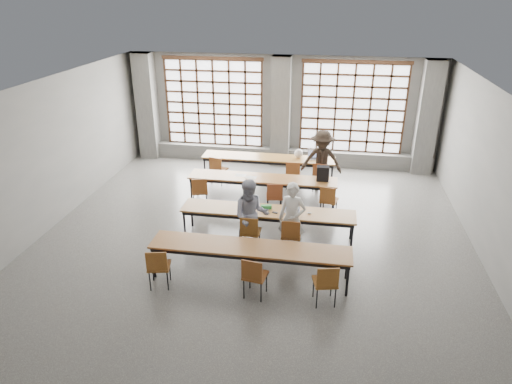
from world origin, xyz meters
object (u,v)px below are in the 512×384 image
Objects in this scene: chair_mid_centre at (275,195)px; laptop_back at (314,156)px; laptop_front at (292,208)px; desk_row_c at (268,213)px; chair_back_left at (218,168)px; chair_mid_right at (328,198)px; chair_near_mid at (254,274)px; student_female at (251,215)px; chair_back_mid at (293,172)px; chair_mid_left at (200,189)px; desk_row_d at (250,249)px; plastic_bag at (299,154)px; student_back at (322,161)px; mouse at (309,213)px; student_male at (292,219)px; chair_back_right at (320,174)px; desk_row_a at (268,159)px; chair_near_left at (158,264)px; backpack at (323,174)px; phone at (275,213)px; chair_front_left at (250,230)px; desk_row_b at (262,180)px; red_pouch at (159,264)px; green_box at (266,207)px; chair_near_right at (326,281)px.

laptop_back is at bearing 69.87° from chair_mid_centre.
chair_mid_centre is at bearing 115.09° from laptop_front.
desk_row_c is 3.51m from chair_back_left.
chair_mid_right is 2.38× the size of laptop_back.
student_female is at bearing 101.68° from chair_near_mid.
chair_back_mid is 1.00× the size of chair_mid_left.
desk_row_d is 3.50m from chair_mid_left.
laptop_back is 0.46m from plastic_bag.
mouse is at bearing -90.37° from student_back.
chair_mid_centre is 2.37m from plastic_bag.
chair_back_mid is 0.53× the size of student_male.
plastic_bag is at bearing 135.33° from chair_back_right.
chair_mid_centre is (-0.32, -1.63, 0.00)m from chair_back_mid.
chair_near_mid is at bearing -111.45° from mouse.
laptop_back reaches higher than desk_row_c.
desk_row_a is at bearing 94.07° from desk_row_d.
chair_back_right is at bearing 57.84° from student_female.
chair_near_left is at bearing -102.69° from desk_row_a.
student_back is at bearing 91.34° from backpack.
desk_row_c is 0.22m from phone.
laptop_back reaches higher than desk_row_a.
chair_mid_right is 1.47m from laptop_front.
chair_near_left is at bearing -127.28° from backpack.
chair_front_left is 6.77× the size of phone.
student_back is (1.23, 4.70, 0.22)m from desk_row_d.
laptop_front reaches higher than chair_near_left.
chair_back_mid is at bearing -168.22° from student_back.
chair_mid_centre and chair_front_left have the same top height.
desk_row_c is 4.55× the size of chair_back_mid.
chair_back_mid reaches higher than desk_row_b.
mouse is (1.25, 0.48, -0.08)m from student_female.
chair_back_left is 4.40× the size of red_pouch.
chair_back_left is at bearing 111.39° from desk_row_d.
chair_near_left is 3.00m from student_male.
chair_back_mid is 1.00× the size of chair_mid_right.
desk_row_d is at bearing -116.66° from chair_mid_right.
student_back is at bearing 29.42° from chair_mid_left.
green_box is (-1.16, -2.98, -0.11)m from student_back.
chair_near_right is 6.77× the size of phone.
backpack reaches higher than desk_row_d.
student_back reaches higher than chair_back_left.
chair_mid_right is 0.50× the size of student_back.
chair_back_mid reaches higher than red_pouch.
student_back is at bearing 60.85° from red_pouch.
student_back is (1.53, 1.13, 0.22)m from desk_row_b.
chair_mid_right is 1.00× the size of chair_near_mid.
chair_near_right is 2.30m from mouse.
laptop_front is (0.48, 2.38, 0.25)m from chair_near_mid.
chair_front_left is 4.31m from plastic_bag.
green_box is at bearing -138.97° from chair_mid_right.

